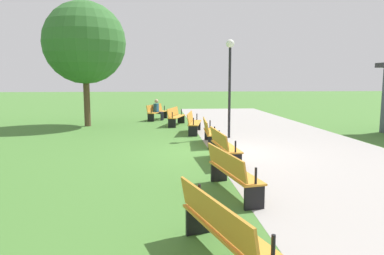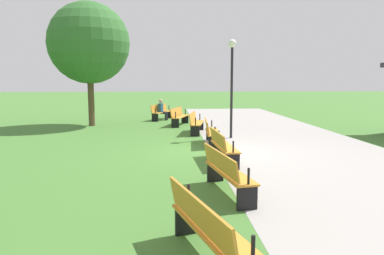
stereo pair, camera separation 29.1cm
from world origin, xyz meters
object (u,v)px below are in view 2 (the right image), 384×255
at_px(bench_3, 211,131).
at_px(bench_6, 208,228).
at_px(bench_5, 226,171).
at_px(tree_3, 89,43).
at_px(bench_0, 161,111).
at_px(person_seated, 162,109).
at_px(bench_2, 196,122).
at_px(lamp_post, 232,69).
at_px(bench_4, 222,145).
at_px(bench_1, 179,116).

relative_size(bench_3, bench_6, 0.99).
xyz_separation_m(bench_5, tree_3, (-11.17, -5.02, 3.57)).
bearing_deg(tree_3, bench_0, 126.55).
height_order(bench_3, person_seated, person_seated).
xyz_separation_m(bench_0, bench_6, (16.40, 0.97, 0.00)).
bearing_deg(bench_3, bench_2, -169.82).
xyz_separation_m(bench_5, lamp_post, (-6.95, 1.30, 2.20)).
relative_size(bench_6, tree_3, 0.34).
relative_size(bench_4, lamp_post, 0.52).
bearing_deg(bench_6, tree_3, -179.57).
distance_m(bench_1, bench_4, 8.35).
distance_m(bench_5, person_seated, 13.57).
bearing_deg(bench_6, bench_3, 156.20).
bearing_deg(bench_3, tree_3, -132.88).
bearing_deg(bench_2, bench_5, 10.22).
xyz_separation_m(bench_4, person_seated, (-10.70, -1.89, 0.16)).
height_order(bench_2, person_seated, person_seated).
relative_size(bench_0, bench_2, 0.99).
relative_size(bench_3, bench_4, 1.00).
xyz_separation_m(bench_1, lamp_post, (4.11, 1.95, 2.20)).
height_order(bench_2, bench_4, same).
distance_m(bench_0, person_seated, 0.27).
bearing_deg(tree_3, bench_3, 43.71).
distance_m(bench_0, bench_6, 16.43).
relative_size(bench_0, bench_6, 0.99).
bearing_deg(person_seated, bench_5, 30.44).
bearing_deg(tree_3, bench_6, 17.46).
distance_m(bench_6, lamp_post, 10.11).
bearing_deg(bench_2, bench_0, -152.85).
height_order(bench_5, bench_6, same).
distance_m(bench_1, bench_3, 5.58).
relative_size(bench_3, tree_3, 0.33).
height_order(bench_3, tree_3, tree_3).
bearing_deg(lamp_post, bench_2, -137.07).
relative_size(bench_5, person_seated, 1.69).
relative_size(bench_5, tree_3, 0.34).
xyz_separation_m(bench_1, tree_3, (-0.10, -4.37, 3.57)).
distance_m(bench_2, bench_3, 2.80).
bearing_deg(lamp_post, bench_3, -35.10).
height_order(bench_5, person_seated, person_seated).
height_order(bench_1, bench_3, same).
distance_m(tree_3, lamp_post, 7.72).
relative_size(bench_6, person_seated, 1.69).
height_order(bench_1, bench_5, same).
height_order(bench_2, bench_3, same).
bearing_deg(bench_5, bench_6, -23.76).
relative_size(bench_3, lamp_post, 0.52).
height_order(bench_5, lamp_post, lamp_post).
relative_size(bench_2, bench_4, 1.01).
relative_size(bench_4, tree_3, 0.33).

